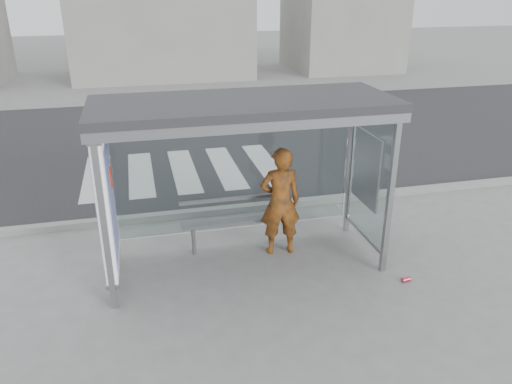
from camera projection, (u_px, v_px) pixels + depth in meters
The scene contains 9 objects.
ground at pixel (246, 263), 7.90m from camera, with size 80.00×80.00×0.00m, color slate.
road at pixel (192, 139), 14.17m from camera, with size 30.00×10.00×0.01m, color #252528.
curb at pixel (224, 210), 9.62m from camera, with size 30.00×0.18×0.12m, color gray.
crosswalk at pixel (184, 170), 11.82m from camera, with size 4.55×3.00×0.00m.
bus_shelter at pixel (218, 144), 7.10m from camera, with size 4.25×1.65×2.62m.
building_center at pixel (160, 20), 23.05m from camera, with size 8.00×5.00×5.00m, color gray.
person at pixel (280, 202), 7.91m from camera, with size 0.66×0.43×1.80m, color orange.
bench at pixel (233, 220), 8.14m from camera, with size 1.69×0.29×0.87m.
soda_can at pixel (406, 279), 7.40m from camera, with size 0.08×0.08×0.14m, color #CD3C58.
Camera 1 is at (-1.47, -6.69, 4.11)m, focal length 35.00 mm.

